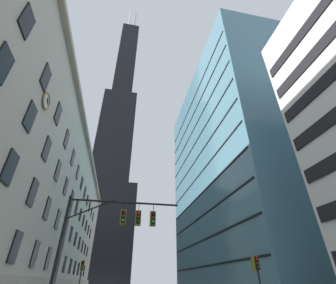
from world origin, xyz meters
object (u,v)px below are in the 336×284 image
Objects in this scene: traffic_signal_mast at (117,225)px; traffic_light_near_right at (256,266)px; traffic_light_far_left at (82,267)px; street_lamppost at (67,237)px.

traffic_light_near_right is (10.75, 0.83, -2.41)m from traffic_signal_mast.
traffic_light_far_left is at bearing 135.68° from traffic_light_near_right.
traffic_light_near_right is at bearing -23.04° from street_lamppost.
street_lamppost reaches higher than traffic_light_near_right.
street_lamppost reaches higher than traffic_signal_mast.
traffic_signal_mast reaches higher than traffic_light_near_right.
traffic_signal_mast is 8.69m from street_lamppost.
traffic_light_far_left is at bearing 103.96° from traffic_signal_mast.
traffic_signal_mast is 2.12× the size of traffic_light_far_left.
traffic_signal_mast is at bearing -175.58° from traffic_light_near_right.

